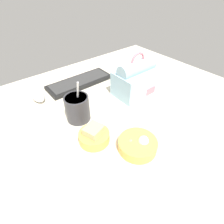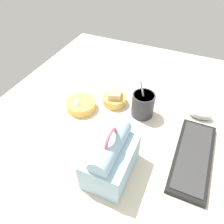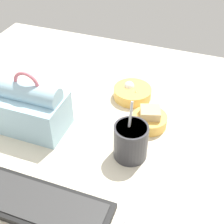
% 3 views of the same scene
% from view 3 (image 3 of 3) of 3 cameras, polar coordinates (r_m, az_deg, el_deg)
% --- Properties ---
extents(desk_surface, '(1.40, 1.10, 0.02)m').
position_cam_3_polar(desk_surface, '(0.96, -0.20, -3.35)').
color(desk_surface, beige).
rests_on(desk_surface, ground).
extents(keyboard, '(0.33, 0.12, 0.02)m').
position_cam_3_polar(keyboard, '(0.78, -12.74, -16.32)').
color(keyboard, black).
rests_on(keyboard, desk_surface).
extents(lunch_bag, '(0.20, 0.13, 0.20)m').
position_cam_3_polar(lunch_bag, '(0.93, -14.44, 0.63)').
color(lunch_bag, '#9EC6DB').
rests_on(lunch_bag, desk_surface).
extents(soup_cup, '(0.09, 0.09, 0.17)m').
position_cam_3_polar(soup_cup, '(0.84, 3.45, -5.27)').
color(soup_cup, '#333338').
rests_on(soup_cup, desk_surface).
extents(bento_bowl_sandwich, '(0.11, 0.11, 0.06)m').
position_cam_3_polar(bento_bowl_sandwich, '(0.95, 6.88, -1.36)').
color(bento_bowl_sandwich, '#EAB24C').
rests_on(bento_bowl_sandwich, desk_surface).
extents(bento_bowl_snacks, '(0.13, 0.13, 0.05)m').
position_cam_3_polar(bento_bowl_snacks, '(1.06, 3.75, 3.59)').
color(bento_bowl_snacks, '#EAB24C').
rests_on(bento_bowl_snacks, desk_surface).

